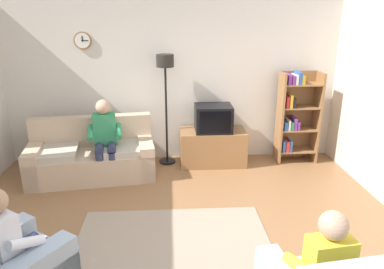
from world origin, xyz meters
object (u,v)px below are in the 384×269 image
at_px(bookshelf, 295,115).
at_px(tv, 213,118).
at_px(tv_stand, 213,147).
at_px(person_on_couch, 105,136).
at_px(couch, 92,157).
at_px(floor_lamp, 165,79).
at_px(person_in_left_armchair, 11,239).
at_px(person_in_right_armchair, 321,264).

bearing_deg(bookshelf, tv, -176.09).
bearing_deg(tv_stand, person_on_couch, -164.29).
relative_size(couch, floor_lamp, 1.08).
xyz_separation_m(couch, bookshelf, (3.37, 0.44, 0.51)).
relative_size(tv, person_in_left_armchair, 0.54).
distance_m(tv_stand, person_in_left_armchair, 3.66).
relative_size(person_in_left_armchair, person_in_right_armchair, 1.00).
xyz_separation_m(tv, bookshelf, (1.41, 0.10, 0.00)).
distance_m(tv, person_in_right_armchair, 3.48).
height_order(couch, person_in_right_armchair, person_in_right_armchair).
xyz_separation_m(tv_stand, person_in_right_armchair, (0.44, -3.47, 0.31)).
height_order(person_on_couch, person_in_right_armchair, person_on_couch).
distance_m(tv_stand, person_on_couch, 1.82).
height_order(person_on_couch, person_in_left_armchair, person_on_couch).
distance_m(person_in_left_armchair, person_in_right_armchair, 2.61).
relative_size(bookshelf, floor_lamp, 0.85).
distance_m(couch, person_in_left_armchair, 2.61).
bearing_deg(tv, person_in_right_armchair, -82.71).
relative_size(tv_stand, tv, 1.83).
bearing_deg(person_on_couch, person_in_left_armchair, -99.39).
xyz_separation_m(tv_stand, tv, (-0.00, -0.02, 0.52)).
distance_m(couch, bookshelf, 3.43).
xyz_separation_m(couch, person_in_right_armchair, (2.39, -3.09, 0.29)).
xyz_separation_m(bookshelf, person_in_right_armchair, (-0.97, -3.54, -0.21)).
distance_m(tv, person_on_couch, 1.77).
height_order(couch, tv, tv).
relative_size(bookshelf, person_in_right_armchair, 1.40).
height_order(tv_stand, tv, tv).
relative_size(tv_stand, person_in_left_armchair, 0.98).
distance_m(person_on_couch, person_in_right_armchair, 3.68).
distance_m(tv_stand, tv, 0.52).
bearing_deg(couch, person_in_left_armchair, -93.67).
height_order(floor_lamp, person_in_right_armchair, floor_lamp).
bearing_deg(tv, bookshelf, 3.91).
relative_size(floor_lamp, person_in_left_armchair, 1.65).
distance_m(floor_lamp, person_in_left_armchair, 3.45).
height_order(couch, tv_stand, couch).
height_order(couch, bookshelf, bookshelf).
height_order(couch, person_on_couch, person_on_couch).
xyz_separation_m(tv_stand, floor_lamp, (-0.78, 0.10, 1.15)).
bearing_deg(person_on_couch, person_in_right_armchair, -54.24).
bearing_deg(tv_stand, bookshelf, 2.93).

